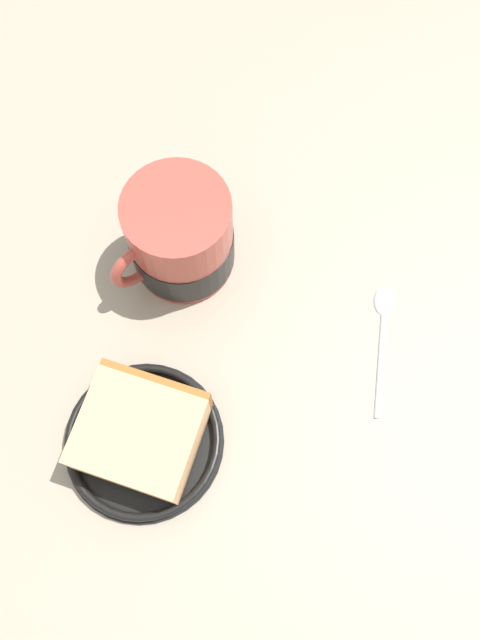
% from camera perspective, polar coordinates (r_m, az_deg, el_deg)
% --- Properties ---
extents(ground_plane, '(1.46, 1.46, 0.03)m').
position_cam_1_polar(ground_plane, '(0.59, -4.62, -6.02)').
color(ground_plane, tan).
extents(small_plate, '(0.14, 0.14, 0.02)m').
position_cam_1_polar(small_plate, '(0.56, -8.65, -10.66)').
color(small_plate, black).
rests_on(small_plate, ground_plane).
extents(cake_slice, '(0.10, 0.10, 0.05)m').
position_cam_1_polar(cake_slice, '(0.54, -8.94, -9.97)').
color(cake_slice, '#9E662D').
rests_on(cake_slice, small_plate).
extents(tea_mug, '(0.11, 0.10, 0.10)m').
position_cam_1_polar(tea_mug, '(0.58, -5.40, 7.31)').
color(tea_mug, '#BF4C3F').
rests_on(tea_mug, ground_plane).
extents(teaspoon, '(0.13, 0.02, 0.01)m').
position_cam_1_polar(teaspoon, '(0.60, 12.79, -0.12)').
color(teaspoon, silver).
rests_on(teaspoon, ground_plane).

